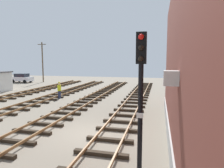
{
  "coord_description": "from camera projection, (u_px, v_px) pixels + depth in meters",
  "views": [
    {
      "loc": [
        3.83,
        -10.27,
        4.15
      ],
      "look_at": [
        -0.69,
        8.42,
        1.91
      ],
      "focal_mm": 31.52,
      "sensor_mm": 36.0,
      "label": 1
    }
  ],
  "objects": [
    {
      "name": "parked_car_white",
      "position": [
        22.0,
        78.0,
        38.44
      ],
      "size": [
        4.2,
        2.04,
        1.76
      ],
      "color": "silver",
      "rests_on": "ground"
    },
    {
      "name": "track_centre",
      "position": [
        39.0,
        127.0,
        12.04
      ],
      "size": [
        2.5,
        54.0,
        0.32
      ],
      "color": "#2D2319",
      "rests_on": "ground"
    },
    {
      "name": "track_worker_foreground",
      "position": [
        59.0,
        90.0,
        22.01
      ],
      "size": [
        0.4,
        0.4,
        1.87
      ],
      "color": "#262D4C",
      "rests_on": "ground"
    },
    {
      "name": "signal_mast",
      "position": [
        141.0,
        87.0,
        6.98
      ],
      "size": [
        0.36,
        0.4,
        5.15
      ],
      "color": "black",
      "rests_on": "ground"
    },
    {
      "name": "ground_plane",
      "position": [
        89.0,
        134.0,
        11.29
      ],
      "size": [
        80.0,
        80.0,
        0.0
      ],
      "primitive_type": "plane",
      "color": "slate"
    },
    {
      "name": "track_near_building",
      "position": [
        113.0,
        134.0,
        10.95
      ],
      "size": [
        2.5,
        54.0,
        0.32
      ],
      "color": "#2D2319",
      "rests_on": "ground"
    },
    {
      "name": "utility_pole_far",
      "position": [
        43.0,
        61.0,
        38.98
      ],
      "size": [
        1.8,
        0.24,
        7.85
      ],
      "color": "brown",
      "rests_on": "ground"
    }
  ]
}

